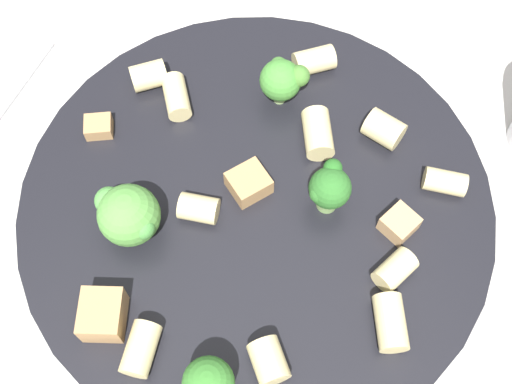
# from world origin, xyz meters

# --- Properties ---
(ground_plane) EXTENTS (2.00, 2.00, 0.00)m
(ground_plane) POSITION_xyz_m (0.00, 0.00, 0.00)
(ground_plane) COLOR beige
(pasta_bowl) EXTENTS (0.28, 0.28, 0.04)m
(pasta_bowl) POSITION_xyz_m (0.00, 0.00, 0.02)
(pasta_bowl) COLOR black
(pasta_bowl) RESTS_ON ground_plane
(broccoli_floret_0) EXTENTS (0.03, 0.03, 0.03)m
(broccoli_floret_0) POSITION_xyz_m (0.05, -0.05, 0.06)
(broccoli_floret_0) COLOR #9EC175
(broccoli_floret_0) RESTS_ON pasta_bowl
(broccoli_floret_2) EXTENTS (0.04, 0.03, 0.04)m
(broccoli_floret_2) POSITION_xyz_m (0.02, 0.07, 0.06)
(broccoli_floret_2) COLOR #9EC175
(broccoli_floret_2) RESTS_ON pasta_bowl
(broccoli_floret_3) EXTENTS (0.02, 0.02, 0.03)m
(broccoli_floret_3) POSITION_xyz_m (-0.02, -0.03, 0.06)
(broccoli_floret_3) COLOR #84AD60
(broccoli_floret_3) RESTS_ON pasta_bowl
(rigatoni_0) EXTENTS (0.02, 0.03, 0.02)m
(rigatoni_0) POSITION_xyz_m (0.06, -0.08, 0.05)
(rigatoni_0) COLOR beige
(rigatoni_0) RESTS_ON pasta_bowl
(rigatoni_1) EXTENTS (0.03, 0.03, 0.02)m
(rigatoni_1) POSITION_xyz_m (-0.05, 0.09, 0.05)
(rigatoni_1) COLOR beige
(rigatoni_1) RESTS_ON pasta_bowl
(rigatoni_2) EXTENTS (0.02, 0.02, 0.02)m
(rigatoni_2) POSITION_xyz_m (0.10, 0.02, 0.05)
(rigatoni_2) COLOR beige
(rigatoni_2) RESTS_ON pasta_bowl
(rigatoni_3) EXTENTS (0.03, 0.03, 0.02)m
(rigatoni_3) POSITION_xyz_m (0.01, 0.03, 0.05)
(rigatoni_3) COLOR beige
(rigatoni_3) RESTS_ON pasta_bowl
(rigatoni_4) EXTENTS (0.03, 0.03, 0.01)m
(rigatoni_4) POSITION_xyz_m (-0.05, -0.10, 0.05)
(rigatoni_4) COLOR beige
(rigatoni_4) RESTS_ON pasta_bowl
(rigatoni_5) EXTENTS (0.03, 0.03, 0.02)m
(rigatoni_5) POSITION_xyz_m (0.00, -0.09, 0.05)
(rigatoni_5) COLOR beige
(rigatoni_5) RESTS_ON pasta_bowl
(rigatoni_6) EXTENTS (0.02, 0.03, 0.01)m
(rigatoni_6) POSITION_xyz_m (-0.08, -0.04, 0.05)
(rigatoni_6) COLOR beige
(rigatoni_6) RESTS_ON pasta_bowl
(rigatoni_7) EXTENTS (0.03, 0.02, 0.01)m
(rigatoni_7) POSITION_xyz_m (0.08, 0.01, 0.05)
(rigatoni_7) COLOR beige
(rigatoni_7) RESTS_ON pasta_bowl
(rigatoni_8) EXTENTS (0.03, 0.03, 0.02)m
(rigatoni_8) POSITION_xyz_m (-0.10, -0.02, 0.05)
(rigatoni_8) COLOR beige
(rigatoni_8) RESTS_ON pasta_bowl
(rigatoni_9) EXTENTS (0.03, 0.03, 0.02)m
(rigatoni_9) POSITION_xyz_m (0.02, -0.05, 0.05)
(rigatoni_9) COLOR beige
(rigatoni_9) RESTS_ON pasta_bowl
(rigatoni_10) EXTENTS (0.02, 0.02, 0.02)m
(rigatoni_10) POSITION_xyz_m (-0.09, 0.04, 0.05)
(rigatoni_10) COLOR beige
(rigatoni_10) RESTS_ON pasta_bowl
(chicken_chunk_0) EXTENTS (0.02, 0.02, 0.01)m
(chicken_chunk_0) POSITION_xyz_m (0.09, 0.06, 0.04)
(chicken_chunk_0) COLOR tan
(chicken_chunk_0) RESTS_ON pasta_bowl
(chicken_chunk_1) EXTENTS (0.02, 0.02, 0.01)m
(chicken_chunk_1) POSITION_xyz_m (0.01, 0.00, 0.05)
(chicken_chunk_1) COLOR tan
(chicken_chunk_1) RESTS_ON pasta_bowl
(chicken_chunk_2) EXTENTS (0.02, 0.02, 0.01)m
(chicken_chunk_2) POSITION_xyz_m (-0.05, -0.06, 0.04)
(chicken_chunk_2) COLOR tan
(chicken_chunk_2) RESTS_ON pasta_bowl
(chicken_chunk_3) EXTENTS (0.03, 0.03, 0.02)m
(chicken_chunk_3) POSITION_xyz_m (-0.02, 0.10, 0.05)
(chicken_chunk_3) COLOR tan
(chicken_chunk_3) RESTS_ON pasta_bowl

